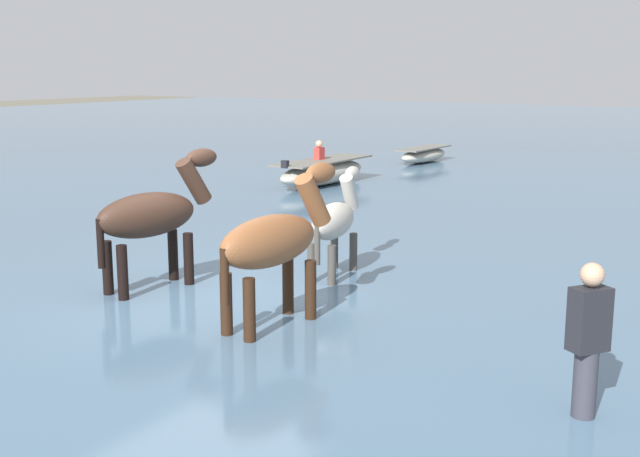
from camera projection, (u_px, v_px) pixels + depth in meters
name	position (u px, v px, depth m)	size (l,w,h in m)	color
ground_plane	(204.00, 318.00, 10.45)	(120.00, 120.00, 0.00)	#666051
water_surface	(481.00, 200.00, 18.76)	(90.00, 90.00, 0.29)	slate
horse_lead_chestnut	(274.00, 244.00, 9.06)	(0.69, 1.93, 2.09)	brown
horse_trailing_dark_bay	(152.00, 218.00, 10.59)	(0.81, 1.94, 2.10)	#382319
horse_flank_pinto	(335.00, 223.00, 11.29)	(0.63, 1.63, 1.77)	beige
boat_distant_west	(323.00, 172.00, 20.22)	(1.11, 3.44, 1.10)	#B2AD9E
boat_far_offshore	(424.00, 155.00, 24.92)	(0.87, 2.56, 0.46)	#B2AD9E
person_spectator_far	(587.00, 352.00, 6.71)	(0.35, 0.38, 1.63)	#383842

